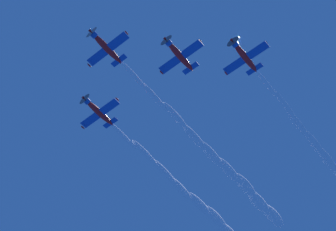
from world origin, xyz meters
name	(u,v)px	position (x,y,z in m)	size (l,w,h in m)	color
airplane_lead	(106,47)	(-0.28, -0.94, 77.61)	(8.41, 9.43, 2.96)	red
airplane_left_wingman	(179,55)	(8.28, -11.11, 77.69)	(8.40, 9.46, 2.79)	red
airplane_right_wingman	(98,111)	(9.24, 8.11, 76.95)	(8.40, 9.45, 3.01)	red
airplane_slot_tail	(244,56)	(15.48, -20.82, 78.76)	(8.40, 9.46, 2.78)	red
smoke_trail_lead	(237,179)	(40.78, -5.36, 80.12)	(56.62, 7.87, 5.40)	white
smoke_trail_right_wingman	(223,226)	(50.63, 3.86, 79.47)	(57.44, 7.67, 5.57)	white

